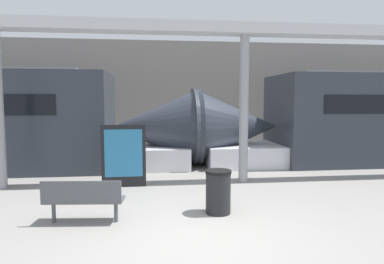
% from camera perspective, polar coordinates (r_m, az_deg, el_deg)
% --- Properties ---
extents(ground_plane, '(60.00, 60.00, 0.00)m').
position_cam_1_polar(ground_plane, '(5.77, 0.97, -17.26)').
color(ground_plane, gray).
extents(station_wall, '(56.00, 0.20, 5.00)m').
position_cam_1_polar(station_wall, '(16.33, -4.23, 6.25)').
color(station_wall, gray).
rests_on(station_wall, ground_plane).
extents(bench_near, '(1.44, 0.57, 0.81)m').
position_cam_1_polar(bench_near, '(6.52, -17.68, -10.38)').
color(bench_near, '#4C4F54').
rests_on(bench_near, ground_plane).
extents(trash_bin, '(0.51, 0.51, 0.85)m').
position_cam_1_polar(trash_bin, '(6.82, 4.39, -9.88)').
color(trash_bin, black).
rests_on(trash_bin, ground_plane).
extents(poster_board, '(1.12, 0.07, 1.60)m').
position_cam_1_polar(poster_board, '(8.91, -11.32, -3.90)').
color(poster_board, black).
rests_on(poster_board, ground_plane).
extents(support_column_near, '(0.25, 0.25, 3.94)m').
position_cam_1_polar(support_column_near, '(9.29, 8.64, 3.71)').
color(support_column_near, gray).
rests_on(support_column_near, ground_plane).
extents(canopy_beam, '(28.00, 0.60, 0.28)m').
position_cam_1_polar(canopy_beam, '(9.48, 8.82, 16.56)').
color(canopy_beam, '#B7B7BC').
rests_on(canopy_beam, support_column_near).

